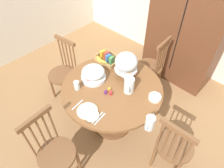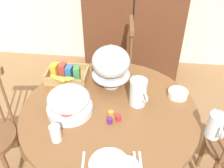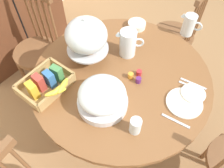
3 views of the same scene
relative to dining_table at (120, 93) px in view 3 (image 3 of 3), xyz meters
name	(u,v)px [view 3 (image 3 of 3)]	position (x,y,z in m)	size (l,w,h in m)	color
ground_plane	(116,118)	(0.04, 0.06, -0.53)	(10.00, 10.00, 0.00)	#997047
dining_table	(120,93)	(0.00, 0.00, 0.00)	(1.19, 1.19, 0.74)	brown
windsor_chair_near_window	(38,51)	(-0.04, 0.90, -0.07)	(0.40, 0.40, 0.97)	brown
windsor_chair_far_side	(175,36)	(0.90, 0.00, -0.07)	(0.40, 0.40, 0.97)	brown
pastry_stand_with_dome	(86,37)	(-0.02, 0.27, 0.41)	(0.28, 0.28, 0.34)	silver
fruit_platter_covered	(102,97)	(-0.26, -0.05, 0.30)	(0.30, 0.30, 0.18)	silver
orange_juice_pitcher	(189,26)	(0.64, -0.16, 0.29)	(0.09, 0.18, 0.17)	silver
milk_pitcher	(128,44)	(0.18, 0.08, 0.30)	(0.13, 0.17, 0.20)	silver
cereal_basket	(47,84)	(-0.37, 0.30, 0.26)	(0.32, 0.30, 0.12)	tan
china_plate_large	(184,103)	(0.05, -0.43, 0.22)	(0.22, 0.22, 0.01)	white
china_plate_small	(193,93)	(0.14, -0.45, 0.23)	(0.15, 0.15, 0.01)	white
cereal_bowl	(137,25)	(0.47, 0.19, 0.24)	(0.14, 0.14, 0.04)	white
drinking_glass	(135,126)	(-0.28, -0.30, 0.27)	(0.06, 0.06, 0.11)	silver
jam_jar_strawberry	(139,73)	(0.07, -0.09, 0.23)	(0.04, 0.04, 0.04)	#B7282D
jam_jar_apricot	(131,76)	(0.02, -0.06, 0.23)	(0.04, 0.04, 0.04)	orange
jam_jar_grape	(138,80)	(0.02, -0.12, 0.23)	(0.04, 0.04, 0.04)	#5B2366
table_knife	(192,87)	(0.19, -0.42, 0.22)	(0.17, 0.01, 0.01)	silver
dinner_fork	(193,84)	(0.22, -0.41, 0.22)	(0.17, 0.01, 0.01)	silver
soup_spoon	(176,121)	(-0.09, -0.45, 0.22)	(0.17, 0.01, 0.01)	silver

